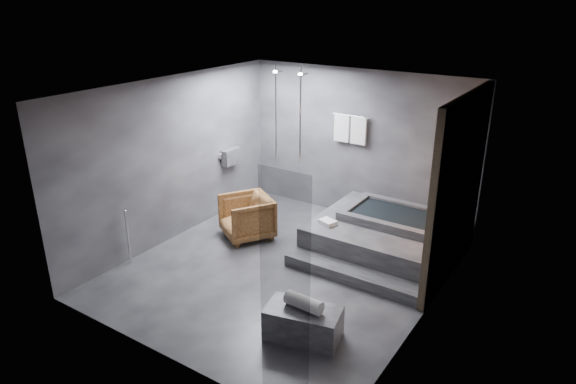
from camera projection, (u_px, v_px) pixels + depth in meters
The scene contains 7 objects.
room at pixel (316, 164), 7.41m from camera, with size 5.00×5.04×2.82m.
tub_deck at pixel (384, 236), 8.55m from camera, with size 2.20×2.00×0.50m, color #2D2D2F.
tub_step at pixel (352, 275), 7.69m from camera, with size 2.20×0.36×0.18m, color #2D2D2F.
concrete_bench at pixel (303, 323), 6.38m from camera, with size 0.92×0.51×0.42m, color #343437.
driftwood_chair at pixel (247, 217), 8.96m from camera, with size 0.81×0.83×0.76m, color #4A2A12.
rolled_towel at pixel (304, 303), 6.28m from camera, with size 0.18×0.18×0.50m, color white.
deck_towel at pixel (328, 222), 8.39m from camera, with size 0.27×0.20×0.07m, color silver.
Camera 1 is at (3.94, -5.86, 4.06)m, focal length 32.00 mm.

